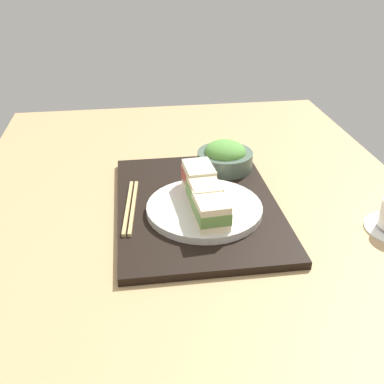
% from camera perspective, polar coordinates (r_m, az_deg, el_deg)
% --- Properties ---
extents(ground_plane, '(1.40, 1.00, 0.03)m').
position_cam_1_polar(ground_plane, '(0.97, 0.82, -3.50)').
color(ground_plane, tan).
extents(serving_tray, '(0.46, 0.33, 0.02)m').
position_cam_1_polar(serving_tray, '(0.97, 0.65, -1.67)').
color(serving_tray, black).
rests_on(serving_tray, ground_plane).
extents(sandwich_plate, '(0.23, 0.23, 0.02)m').
position_cam_1_polar(sandwich_plate, '(0.93, 1.54, -2.05)').
color(sandwich_plate, silver).
rests_on(sandwich_plate, serving_tray).
extents(sandwich_near, '(0.09, 0.07, 0.06)m').
position_cam_1_polar(sandwich_near, '(0.97, 0.84, 1.74)').
color(sandwich_near, '#EFE5C1').
rests_on(sandwich_near, sandwich_plate).
extents(sandwich_middle, '(0.09, 0.07, 0.05)m').
position_cam_1_polar(sandwich_middle, '(0.92, 1.56, -0.23)').
color(sandwich_middle, beige).
rests_on(sandwich_middle, sandwich_plate).
extents(sandwich_far, '(0.08, 0.07, 0.05)m').
position_cam_1_polar(sandwich_far, '(0.86, 2.37, -2.34)').
color(sandwich_far, beige).
rests_on(sandwich_far, sandwich_plate).
extents(salad_bowl, '(0.13, 0.13, 0.07)m').
position_cam_1_polar(salad_bowl, '(1.10, 4.11, 4.38)').
color(salad_bowl, '#4C6051').
rests_on(salad_bowl, serving_tray).
extents(chopsticks_pair, '(0.21, 0.04, 0.01)m').
position_cam_1_polar(chopsticks_pair, '(0.96, -7.61, -1.80)').
color(chopsticks_pair, tan).
rests_on(chopsticks_pair, serving_tray).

